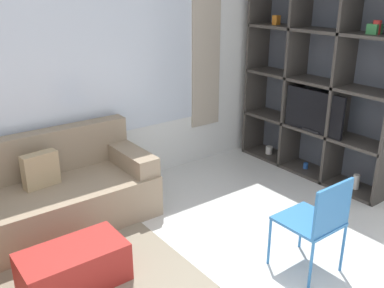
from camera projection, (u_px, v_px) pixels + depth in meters
wall_back at (86, 75)px, 4.60m from camera, size 6.46×0.11×2.70m
wall_right at (348, 68)px, 5.03m from camera, size 0.07×4.00×2.70m
shelving_unit at (320, 82)px, 5.14m from camera, size 0.42×2.06×2.36m
couch_main at (51, 196)px, 4.22m from camera, size 1.97×0.90×0.89m
ottoman at (74, 268)px, 3.38m from camera, size 0.82×0.45×0.35m
folding_chair at (318, 218)px, 3.43m from camera, size 0.44×0.46×0.86m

